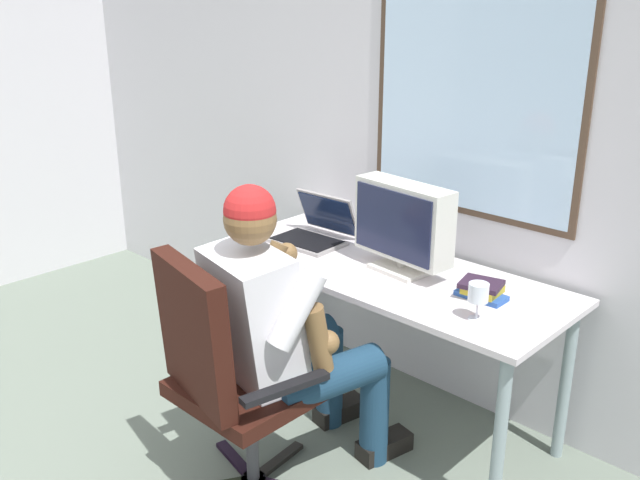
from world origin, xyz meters
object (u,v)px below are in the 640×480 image
(person_seated, at_px, (285,328))
(office_chair, at_px, (224,367))
(book_stack, at_px, (482,290))
(desk, at_px, (384,286))
(crt_monitor, at_px, (403,223))
(laptop, at_px, (317,228))
(wine_glass, at_px, (478,295))

(person_seated, bearing_deg, office_chair, -100.68)
(office_chair, height_order, book_stack, office_chair)
(desk, xyz_separation_m, person_seated, (-0.02, -0.58, 0.00))
(desk, relative_size, crt_monitor, 3.49)
(desk, bearing_deg, laptop, 172.07)
(person_seated, bearing_deg, desk, 88.15)
(laptop, bearing_deg, wine_glass, -12.13)
(person_seated, relative_size, laptop, 3.48)
(crt_monitor, distance_m, wine_glass, 0.54)
(office_chair, xyz_separation_m, laptop, (-0.40, 0.91, 0.22))
(laptop, distance_m, wine_glass, 1.05)
(desk, relative_size, person_seated, 1.33)
(person_seated, relative_size, crt_monitor, 2.63)
(crt_monitor, bearing_deg, person_seated, -97.82)
(desk, distance_m, book_stack, 0.48)
(wine_glass, bearing_deg, desk, 164.40)
(office_chair, distance_m, laptop, 1.02)
(person_seated, bearing_deg, laptop, 125.09)
(desk, xyz_separation_m, crt_monitor, (0.07, 0.03, 0.30))
(desk, bearing_deg, office_chair, -94.64)
(laptop, relative_size, book_stack, 1.81)
(person_seated, xyz_separation_m, laptop, (-0.45, 0.64, 0.14))
(desk, height_order, person_seated, person_seated)
(office_chair, distance_m, crt_monitor, 0.96)
(wine_glass, bearing_deg, book_stack, 116.40)
(office_chair, distance_m, person_seated, 0.28)
(desk, relative_size, wine_glass, 11.45)
(desk, relative_size, book_stack, 8.37)
(office_chair, bearing_deg, book_stack, 58.36)
(crt_monitor, distance_m, laptop, 0.56)
(desk, xyz_separation_m, office_chair, (-0.07, -0.84, -0.08))
(crt_monitor, height_order, laptop, crt_monitor)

